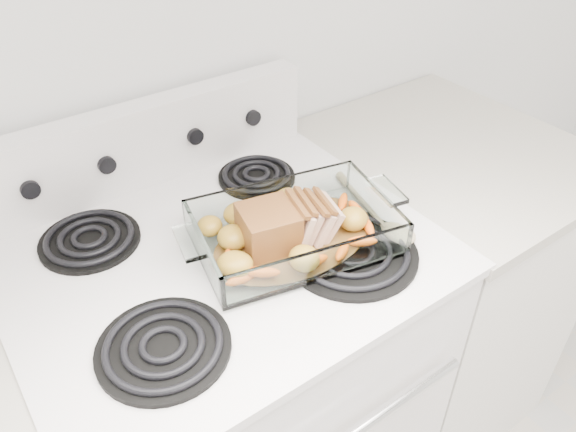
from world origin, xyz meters
TOP-DOWN VIEW (x-y plane):
  - electric_range at (0.00, 1.66)m, footprint 0.78×0.70m
  - counter_right at (0.67, 1.66)m, footprint 0.58×0.68m
  - baking_dish at (0.12, 1.58)m, footprint 0.36×0.24m
  - pork_roast at (0.10, 1.58)m, footprint 0.18×0.10m
  - roast_vegetables at (0.12, 1.62)m, footprint 0.35×0.19m
  - wooden_spoon at (0.31, 1.54)m, footprint 0.08×0.27m

SIDE VIEW (x-z plane):
  - counter_right at x=0.67m, z-range 0.00..0.93m
  - electric_range at x=0.00m, z-range -0.08..1.04m
  - wooden_spoon at x=0.31m, z-range 0.94..0.95m
  - baking_dish at x=0.12m, z-range 0.93..1.00m
  - roast_vegetables at x=0.12m, z-range 0.95..0.99m
  - pork_roast at x=0.10m, z-range 0.95..1.03m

